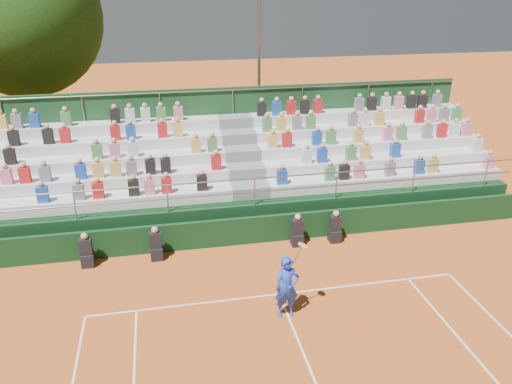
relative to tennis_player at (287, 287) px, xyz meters
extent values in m
plane|color=#C55A20|center=(0.04, 0.98, -0.91)|extent=(90.00, 90.00, 0.00)
cube|color=white|center=(0.04, 0.98, -0.90)|extent=(11.00, 0.06, 0.01)
cube|color=white|center=(0.04, -2.22, -0.90)|extent=(0.06, 6.40, 0.01)
cube|color=black|center=(0.04, 4.18, -0.41)|extent=(20.00, 0.15, 1.00)
cube|color=black|center=(-5.64, 3.73, -0.69)|extent=(0.40, 0.40, 0.44)
cube|color=black|center=(-5.64, 3.73, -0.21)|extent=(0.38, 0.25, 0.55)
sphere|color=tan|center=(-5.64, 3.73, 0.17)|extent=(0.22, 0.22, 0.22)
cube|color=black|center=(-3.46, 3.73, -0.69)|extent=(0.40, 0.40, 0.44)
cube|color=black|center=(-3.46, 3.73, -0.21)|extent=(0.38, 0.25, 0.55)
sphere|color=tan|center=(-3.46, 3.73, 0.17)|extent=(0.22, 0.22, 0.22)
cube|color=black|center=(1.34, 3.73, -0.69)|extent=(0.40, 0.40, 0.44)
cube|color=black|center=(1.34, 3.73, -0.21)|extent=(0.38, 0.25, 0.55)
sphere|color=tan|center=(1.34, 3.73, 0.17)|extent=(0.22, 0.22, 0.22)
cube|color=black|center=(2.71, 3.73, -0.69)|extent=(0.40, 0.40, 0.44)
cube|color=black|center=(2.71, 3.73, -0.21)|extent=(0.38, 0.25, 0.55)
sphere|color=tan|center=(2.71, 3.73, 0.17)|extent=(0.22, 0.22, 0.22)
cube|color=black|center=(0.04, 7.28, -0.31)|extent=(20.00, 5.20, 1.20)
cube|color=silver|center=(-5.31, 5.60, 0.50)|extent=(9.30, 0.85, 0.42)
cube|color=silver|center=(5.39, 5.60, 0.50)|extent=(9.30, 0.85, 0.42)
cube|color=slate|center=(0.04, 5.60, 0.50)|extent=(1.40, 0.85, 0.42)
cube|color=silver|center=(-5.31, 6.45, 0.92)|extent=(9.30, 0.85, 0.42)
cube|color=silver|center=(5.39, 6.45, 0.92)|extent=(9.30, 0.85, 0.42)
cube|color=slate|center=(0.04, 6.45, 0.92)|extent=(1.40, 0.85, 0.42)
cube|color=silver|center=(-5.31, 7.30, 1.34)|extent=(9.30, 0.85, 0.42)
cube|color=silver|center=(5.39, 7.30, 1.34)|extent=(9.30, 0.85, 0.42)
cube|color=slate|center=(0.04, 7.30, 1.34)|extent=(1.40, 0.85, 0.42)
cube|color=silver|center=(-5.31, 8.15, 1.76)|extent=(9.30, 0.85, 0.42)
cube|color=silver|center=(5.39, 8.15, 1.76)|extent=(9.30, 0.85, 0.42)
cube|color=slate|center=(0.04, 8.15, 1.76)|extent=(1.40, 0.85, 0.42)
cube|color=silver|center=(-5.31, 9.00, 2.18)|extent=(9.30, 0.85, 0.42)
cube|color=silver|center=(5.39, 9.00, 2.18)|extent=(9.30, 0.85, 0.42)
cube|color=slate|center=(0.04, 9.00, 2.18)|extent=(1.40, 0.85, 0.42)
cube|color=#1B4622|center=(0.04, 9.53, 1.29)|extent=(20.00, 0.12, 4.40)
cylinder|color=gray|center=(0.04, 4.73, 1.29)|extent=(20.00, 0.05, 0.05)
cylinder|color=gray|center=(0.04, 9.43, 3.39)|extent=(20.00, 0.05, 0.05)
cube|color=#1E4CB2|center=(-7.07, 5.45, 0.99)|extent=(0.36, 0.24, 0.56)
cube|color=slate|center=(-5.90, 5.45, 0.99)|extent=(0.36, 0.24, 0.56)
cube|color=red|center=(-5.27, 5.45, 0.99)|extent=(0.36, 0.24, 0.56)
cube|color=black|center=(-4.08, 5.45, 0.99)|extent=(0.36, 0.24, 0.56)
cube|color=pink|center=(-3.55, 5.45, 0.99)|extent=(0.36, 0.24, 0.56)
cube|color=red|center=(-2.96, 5.45, 0.99)|extent=(0.36, 0.24, 0.56)
cube|color=black|center=(-1.73, 5.45, 0.99)|extent=(0.36, 0.24, 0.56)
cube|color=pink|center=(-8.33, 6.30, 1.41)|extent=(0.36, 0.24, 0.56)
cube|color=red|center=(-7.73, 6.30, 1.41)|extent=(0.36, 0.24, 0.56)
cube|color=slate|center=(-7.07, 6.30, 1.41)|extent=(0.36, 0.24, 0.56)
cube|color=#1E4CB2|center=(-5.89, 6.30, 1.41)|extent=(0.36, 0.24, 0.56)
cube|color=gold|center=(-5.30, 6.30, 1.41)|extent=(0.36, 0.24, 0.56)
cube|color=gold|center=(-4.70, 6.30, 1.41)|extent=(0.36, 0.24, 0.56)
cube|color=slate|center=(-4.15, 6.30, 1.41)|extent=(0.36, 0.24, 0.56)
cube|color=black|center=(-3.48, 6.30, 1.41)|extent=(0.36, 0.24, 0.56)
cube|color=black|center=(-2.94, 6.30, 1.41)|extent=(0.36, 0.24, 0.56)
cube|color=red|center=(-1.10, 6.30, 1.41)|extent=(0.36, 0.24, 0.56)
cube|color=black|center=(-8.33, 7.15, 1.83)|extent=(0.36, 0.24, 0.56)
cube|color=#4C8C4C|center=(-5.35, 7.15, 1.83)|extent=(0.36, 0.24, 0.56)
cube|color=pink|center=(-4.73, 7.15, 1.83)|extent=(0.36, 0.24, 0.56)
cube|color=silver|center=(-4.07, 7.15, 1.83)|extent=(0.36, 0.24, 0.56)
cube|color=gold|center=(-1.75, 7.15, 1.83)|extent=(0.36, 0.24, 0.56)
cube|color=#4C8C4C|center=(-1.13, 7.15, 1.83)|extent=(0.36, 0.24, 0.56)
cube|color=black|center=(-8.32, 8.00, 2.25)|extent=(0.36, 0.24, 0.56)
cube|color=black|center=(-7.13, 8.00, 2.25)|extent=(0.36, 0.24, 0.56)
cube|color=red|center=(-6.53, 8.00, 2.25)|extent=(0.36, 0.24, 0.56)
cube|color=red|center=(-4.71, 8.00, 2.25)|extent=(0.36, 0.24, 0.56)
cube|color=#1E4CB2|center=(-4.14, 8.00, 2.25)|extent=(0.36, 0.24, 0.56)
cube|color=red|center=(-2.95, 8.00, 2.25)|extent=(0.36, 0.24, 0.56)
cube|color=gold|center=(-2.36, 8.00, 2.25)|extent=(0.36, 0.24, 0.56)
cube|color=gold|center=(-8.87, 8.85, 2.67)|extent=(0.36, 0.24, 0.56)
cube|color=slate|center=(-8.33, 8.85, 2.67)|extent=(0.36, 0.24, 0.56)
cube|color=#1E4CB2|center=(-7.70, 8.85, 2.67)|extent=(0.36, 0.24, 0.56)
cube|color=#4C8C4C|center=(-6.55, 8.85, 2.67)|extent=(0.36, 0.24, 0.56)
cube|color=black|center=(-4.73, 8.85, 2.67)|extent=(0.36, 0.24, 0.56)
cube|color=silver|center=(-4.15, 8.85, 2.67)|extent=(0.36, 0.24, 0.56)
cube|color=silver|center=(-3.56, 8.85, 2.67)|extent=(0.36, 0.24, 0.56)
cube|color=#4C8C4C|center=(-2.95, 8.85, 2.67)|extent=(0.36, 0.24, 0.56)
cube|color=pink|center=(-2.28, 8.85, 2.67)|extent=(0.36, 0.24, 0.56)
cube|color=#1E4CB2|center=(1.19, 5.45, 0.99)|extent=(0.36, 0.24, 0.56)
cube|color=#4C8C4C|center=(3.03, 5.45, 0.99)|extent=(0.36, 0.24, 0.56)
cube|color=black|center=(3.58, 5.45, 0.99)|extent=(0.36, 0.24, 0.56)
cube|color=pink|center=(4.19, 5.45, 0.99)|extent=(0.36, 0.24, 0.56)
cube|color=slate|center=(5.42, 5.45, 0.99)|extent=(0.36, 0.24, 0.56)
cube|color=#1E4CB2|center=(6.62, 5.45, 0.99)|extent=(0.36, 0.24, 0.56)
cube|color=gold|center=(7.20, 5.45, 0.99)|extent=(0.36, 0.24, 0.56)
cube|color=pink|center=(9.59, 5.45, 0.99)|extent=(0.36, 0.24, 0.56)
cube|color=silver|center=(2.36, 6.30, 1.41)|extent=(0.36, 0.24, 0.56)
cube|color=#1E4CB2|center=(2.98, 6.30, 1.41)|extent=(0.36, 0.24, 0.56)
cube|color=#4C8C4C|center=(4.14, 6.30, 1.41)|extent=(0.36, 0.24, 0.56)
cube|color=gold|center=(4.75, 6.30, 1.41)|extent=(0.36, 0.24, 0.56)
cube|color=#1E4CB2|center=(5.99, 6.30, 1.41)|extent=(0.36, 0.24, 0.56)
cube|color=silver|center=(9.57, 6.30, 1.41)|extent=(0.36, 0.24, 0.56)
cube|color=gold|center=(1.23, 7.15, 1.83)|extent=(0.36, 0.24, 0.56)
cube|color=red|center=(1.80, 7.15, 1.83)|extent=(0.36, 0.24, 0.56)
cube|color=#1E4CB2|center=(3.02, 7.15, 1.83)|extent=(0.36, 0.24, 0.56)
cube|color=#4C8C4C|center=(3.60, 7.15, 1.83)|extent=(0.36, 0.24, 0.56)
cube|color=gold|center=(4.76, 7.15, 1.83)|extent=(0.36, 0.24, 0.56)
cube|color=pink|center=(6.03, 7.15, 1.83)|extent=(0.36, 0.24, 0.56)
cube|color=#4C8C4C|center=(6.62, 7.15, 1.83)|extent=(0.36, 0.24, 0.56)
cube|color=slate|center=(7.77, 7.15, 1.83)|extent=(0.36, 0.24, 0.56)
cube|color=red|center=(8.43, 7.15, 1.83)|extent=(0.36, 0.24, 0.56)
cube|color=silver|center=(9.02, 7.15, 1.83)|extent=(0.36, 0.24, 0.56)
cube|color=pink|center=(9.55, 7.15, 1.83)|extent=(0.36, 0.24, 0.56)
cube|color=#4C8C4C|center=(1.19, 8.00, 2.25)|extent=(0.36, 0.24, 0.56)
cube|color=gold|center=(1.77, 8.00, 2.25)|extent=(0.36, 0.24, 0.56)
cube|color=slate|center=(2.43, 8.00, 2.25)|extent=(0.36, 0.24, 0.56)
cube|color=#4C8C4C|center=(3.00, 8.00, 2.25)|extent=(0.36, 0.24, 0.56)
cube|color=slate|center=(4.82, 8.00, 2.25)|extent=(0.36, 0.24, 0.56)
cube|color=silver|center=(5.34, 8.00, 2.25)|extent=(0.36, 0.24, 0.56)
cube|color=gold|center=(5.99, 8.00, 2.25)|extent=(0.36, 0.24, 0.56)
cube|color=red|center=(7.81, 8.00, 2.25)|extent=(0.36, 0.24, 0.56)
cube|color=pink|center=(8.38, 8.00, 2.25)|extent=(0.36, 0.24, 0.56)
cube|color=slate|center=(8.95, 8.00, 2.25)|extent=(0.36, 0.24, 0.56)
cube|color=#4C8C4C|center=(9.55, 8.00, 2.25)|extent=(0.36, 0.24, 0.56)
cube|color=black|center=(1.14, 8.85, 2.67)|extent=(0.36, 0.24, 0.56)
cube|color=#1E4CB2|center=(1.78, 8.85, 2.67)|extent=(0.36, 0.24, 0.56)
cube|color=red|center=(2.40, 8.85, 2.67)|extent=(0.36, 0.24, 0.56)
cube|color=black|center=(2.99, 8.85, 2.67)|extent=(0.36, 0.24, 0.56)
cube|color=red|center=(3.56, 8.85, 2.67)|extent=(0.36, 0.24, 0.56)
cube|color=slate|center=(5.41, 8.85, 2.67)|extent=(0.36, 0.24, 0.56)
cube|color=black|center=(5.98, 8.85, 2.67)|extent=(0.36, 0.24, 0.56)
cube|color=silver|center=(6.62, 8.85, 2.67)|extent=(0.36, 0.24, 0.56)
cube|color=pink|center=(7.23, 8.85, 2.67)|extent=(0.36, 0.24, 0.56)
cube|color=black|center=(7.82, 8.85, 2.67)|extent=(0.36, 0.24, 0.56)
cube|color=black|center=(8.34, 8.85, 2.67)|extent=(0.36, 0.24, 0.56)
cube|color=slate|center=(9.03, 8.85, 2.67)|extent=(0.36, 0.24, 0.56)
imported|color=blue|center=(0.00, 0.00, 0.00)|extent=(0.66, 0.44, 1.81)
cylinder|color=gray|center=(0.25, 0.00, 0.94)|extent=(0.26, 0.03, 0.51)
cylinder|color=#E5D866|center=(0.40, 0.00, 1.24)|extent=(0.26, 0.28, 0.14)
cylinder|color=#392614|center=(-8.86, 14.69, 1.10)|extent=(0.50, 0.50, 4.02)
sphere|color=#15340E|center=(-8.86, 14.69, 6.01)|extent=(7.24, 7.24, 7.24)
cylinder|color=gray|center=(1.93, 13.25, 3.39)|extent=(0.16, 0.16, 8.60)
camera|label=1|loc=(-3.02, -10.94, 7.68)|focal=35.00mm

